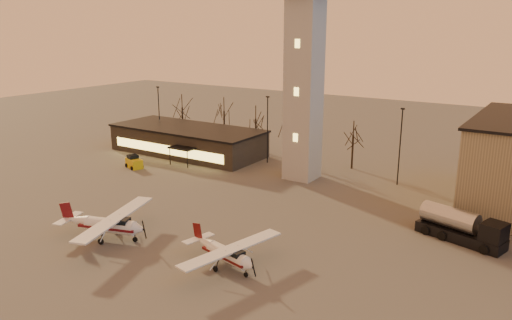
{
  "coord_description": "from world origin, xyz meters",
  "views": [
    {
      "loc": [
        30.36,
        -28.24,
        20.17
      ],
      "look_at": [
        3.58,
        13.0,
        6.88
      ],
      "focal_mm": 35.0,
      "sensor_mm": 36.0,
      "label": 1
    }
  ],
  "objects_px": {
    "cessna_rear": "(112,228)",
    "fuel_truck": "(460,229)",
    "control_tower": "(305,56)",
    "terminal": "(188,140)",
    "cessna_front": "(229,258)",
    "service_cart": "(134,163)"
  },
  "relations": [
    {
      "from": "cessna_rear",
      "to": "terminal",
      "type": "bearing_deg",
      "value": 100.91
    },
    {
      "from": "cessna_rear",
      "to": "service_cart",
      "type": "bearing_deg",
      "value": 114.48
    },
    {
      "from": "cessna_rear",
      "to": "service_cart",
      "type": "relative_size",
      "value": 3.72
    },
    {
      "from": "control_tower",
      "to": "fuel_truck",
      "type": "bearing_deg",
      "value": -23.89
    },
    {
      "from": "service_cart",
      "to": "cessna_rear",
      "type": "bearing_deg",
      "value": -28.28
    },
    {
      "from": "cessna_front",
      "to": "cessna_rear",
      "type": "height_order",
      "value": "cessna_rear"
    },
    {
      "from": "control_tower",
      "to": "service_cart",
      "type": "relative_size",
      "value": 10.01
    },
    {
      "from": "control_tower",
      "to": "terminal",
      "type": "xyz_separation_m",
      "value": [
        -21.99,
        1.98,
        -14.17
      ]
    },
    {
      "from": "cessna_rear",
      "to": "fuel_truck",
      "type": "xyz_separation_m",
      "value": [
        28.42,
        18.12,
        0.07
      ]
    },
    {
      "from": "terminal",
      "to": "cessna_rear",
      "type": "distance_m",
      "value": 34.15
    },
    {
      "from": "control_tower",
      "to": "service_cart",
      "type": "xyz_separation_m",
      "value": [
        -22.94,
        -8.99,
        -15.62
      ]
    },
    {
      "from": "terminal",
      "to": "service_cart",
      "type": "height_order",
      "value": "terminal"
    },
    {
      "from": "control_tower",
      "to": "terminal",
      "type": "height_order",
      "value": "control_tower"
    },
    {
      "from": "control_tower",
      "to": "cessna_front",
      "type": "bearing_deg",
      "value": -74.88
    },
    {
      "from": "terminal",
      "to": "cessna_front",
      "type": "distance_m",
      "value": 41.11
    },
    {
      "from": "terminal",
      "to": "cessna_front",
      "type": "xyz_separation_m",
      "value": [
        29.26,
        -28.85,
        -1.15
      ]
    },
    {
      "from": "cessna_front",
      "to": "service_cart",
      "type": "distance_m",
      "value": 35.1
    },
    {
      "from": "terminal",
      "to": "cessna_rear",
      "type": "xyz_separation_m",
      "value": [
        16.13,
        -30.09,
        -1.0
      ]
    },
    {
      "from": "terminal",
      "to": "control_tower",
      "type": "bearing_deg",
      "value": -5.15
    },
    {
      "from": "cessna_rear",
      "to": "fuel_truck",
      "type": "distance_m",
      "value": 33.71
    },
    {
      "from": "cessna_rear",
      "to": "cessna_front",
      "type": "bearing_deg",
      "value": -11.92
    },
    {
      "from": "service_cart",
      "to": "control_tower",
      "type": "bearing_deg",
      "value": 41.34
    }
  ]
}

